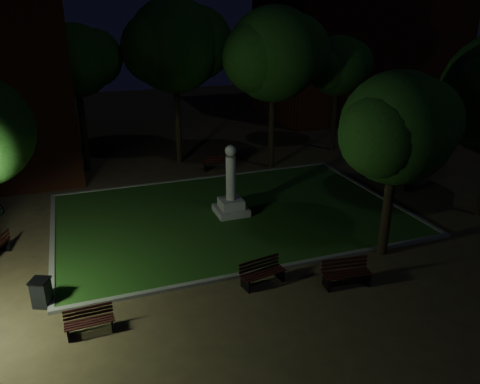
% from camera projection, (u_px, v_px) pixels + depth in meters
% --- Properties ---
extents(ground, '(80.00, 80.00, 0.00)m').
position_uv_depth(ground, '(247.00, 233.00, 19.48)').
color(ground, '#4E4026').
extents(lawn, '(15.00, 10.00, 0.08)m').
position_uv_depth(lawn, '(231.00, 214.00, 21.21)').
color(lawn, '#254F17').
rests_on(lawn, ground).
extents(lawn_kerb, '(15.40, 10.40, 0.12)m').
position_uv_depth(lawn_kerb, '(231.00, 214.00, 21.21)').
color(lawn_kerb, slate).
rests_on(lawn_kerb, ground).
extents(monument, '(1.40, 1.40, 3.20)m').
position_uv_depth(monument, '(231.00, 195.00, 20.88)').
color(monument, '#A9A39B').
rests_on(monument, lawn).
extents(building_far, '(16.00, 10.00, 12.00)m').
position_uv_depth(building_far, '(359.00, 44.00, 40.59)').
color(building_far, '#4F2112').
rests_on(building_far, ground).
extents(tree_north_wl, '(4.79, 3.91, 8.13)m').
position_uv_depth(tree_north_wl, '(77.00, 61.00, 24.97)').
color(tree_north_wl, black).
rests_on(tree_north_wl, ground).
extents(tree_north_er, '(6.30, 5.14, 9.02)m').
position_uv_depth(tree_north_er, '(276.00, 54.00, 25.47)').
color(tree_north_er, black).
rests_on(tree_north_er, ground).
extents(tree_ne, '(4.58, 3.74, 7.32)m').
position_uv_depth(tree_ne, '(339.00, 66.00, 29.32)').
color(tree_ne, black).
rests_on(tree_ne, ground).
extents(tree_se, '(4.88, 3.98, 6.87)m').
position_uv_depth(tree_se, '(400.00, 128.00, 16.15)').
color(tree_se, black).
rests_on(tree_se, ground).
extents(tree_far_north, '(6.47, 5.28, 9.47)m').
position_uv_depth(tree_far_north, '(176.00, 46.00, 26.32)').
color(tree_far_north, black).
rests_on(tree_far_north, ground).
extents(lamppost_ne, '(1.18, 0.28, 4.74)m').
position_uv_depth(lamppost_ne, '(355.00, 100.00, 30.22)').
color(lamppost_ne, black).
rests_on(lamppost_ne, ground).
extents(bench_near_left, '(1.64, 0.81, 0.86)m').
position_uv_depth(bench_near_left, '(262.00, 273.00, 15.75)').
color(bench_near_left, black).
rests_on(bench_near_left, ground).
extents(bench_near_right, '(1.71, 0.78, 0.90)m').
position_uv_depth(bench_near_right, '(346.00, 273.00, 15.68)').
color(bench_near_right, black).
rests_on(bench_near_right, ground).
extents(bench_west_near, '(1.39, 0.52, 0.75)m').
position_uv_depth(bench_west_near, '(89.00, 322.00, 13.36)').
color(bench_west_near, black).
rests_on(bench_west_near, ground).
extents(bench_right_side, '(0.93, 1.55, 0.80)m').
position_uv_depth(bench_right_side, '(404.00, 180.00, 24.47)').
color(bench_right_side, black).
rests_on(bench_right_side, ground).
extents(bench_far_side, '(1.78, 0.73, 0.96)m').
position_uv_depth(bench_far_side, '(219.00, 163.00, 27.08)').
color(bench_far_side, black).
rests_on(bench_far_side, ground).
extents(trash_bin, '(0.72, 0.72, 0.93)m').
position_uv_depth(trash_bin, '(41.00, 292.00, 14.53)').
color(trash_bin, black).
rests_on(trash_bin, ground).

